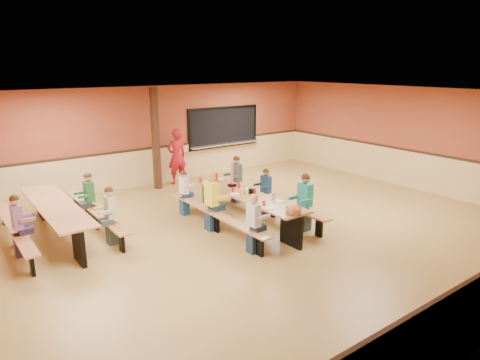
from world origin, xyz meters
TOP-DOWN VIEW (x-y plane):
  - ground at (0.00, 0.00)m, footprint 12.00×12.00m
  - room_envelope at (0.00, 0.00)m, footprint 12.04×10.04m
  - kitchen_pass_through at (2.60, 4.96)m, footprint 2.78×0.28m
  - structural_post at (-0.20, 4.40)m, footprint 0.18×0.18m
  - cafeteria_table_main at (0.12, 0.46)m, footprint 1.91×3.70m
  - cafeteria_table_second at (-3.61, 2.25)m, footprint 1.91×3.70m
  - seated_child_white_left at (-0.70, -0.88)m, footprint 0.36×0.30m
  - seated_adult_yellow at (-0.70, 0.63)m, footprint 0.43×0.35m
  - seated_child_grey_left at (-0.70, 1.88)m, footprint 0.32×0.26m
  - seated_child_teal_right at (0.95, -0.62)m, footprint 0.41×0.34m
  - seated_child_navy_right at (0.95, 0.72)m, footprint 0.34×0.28m
  - seated_child_char_right at (0.95, 1.95)m, footprint 0.39×0.32m
  - seated_child_purple_sec at (-4.44, 1.69)m, footprint 0.38×0.31m
  - seated_child_green_sec at (-2.79, 2.57)m, footprint 0.38×0.31m
  - seated_child_tan_sec at (-2.79, 1.22)m, footprint 0.37×0.30m
  - standing_woman at (0.55, 4.55)m, footprint 0.63×0.42m
  - punch_pitcher at (0.12, 1.74)m, footprint 0.16×0.16m
  - chip_bowl at (0.07, -1.19)m, footprint 0.32×0.32m
  - napkin_dispenser at (0.23, 0.36)m, footprint 0.10×0.14m
  - condiment_mustard at (0.06, 0.45)m, footprint 0.06×0.06m
  - condiment_ketchup at (0.13, 0.12)m, footprint 0.06×0.06m
  - table_paddle at (0.23, 1.15)m, footprint 0.16×0.16m
  - place_settings at (0.12, 0.46)m, footprint 0.65×3.30m

SIDE VIEW (x-z plane):
  - ground at x=0.00m, z-range 0.00..0.00m
  - cafeteria_table_main at x=0.12m, z-range 0.16..0.90m
  - cafeteria_table_second at x=-3.61m, z-range 0.16..0.90m
  - seated_child_grey_left at x=-0.70m, z-range 0.00..1.10m
  - seated_child_navy_right at x=0.95m, z-range 0.00..1.15m
  - seated_child_white_left at x=-0.70m, z-range 0.00..1.19m
  - seated_child_tan_sec at x=-2.79m, z-range 0.00..1.21m
  - seated_child_purple_sec at x=-4.44m, z-range 0.00..1.23m
  - seated_child_green_sec at x=-2.79m, z-range 0.00..1.23m
  - seated_child_char_right at x=0.95m, z-range 0.00..1.25m
  - seated_child_teal_right at x=0.95m, z-range 0.00..1.29m
  - seated_adult_yellow at x=-0.70m, z-range 0.00..1.33m
  - room_envelope at x=0.00m, z-range -0.82..2.20m
  - place_settings at x=0.12m, z-range 0.74..0.85m
  - napkin_dispenser at x=0.23m, z-range 0.74..0.87m
  - chip_bowl at x=0.07m, z-range 0.74..0.89m
  - condiment_mustard at x=0.06m, z-range 0.74..0.91m
  - condiment_ketchup at x=0.13m, z-range 0.74..0.91m
  - punch_pitcher at x=0.12m, z-range 0.74..0.96m
  - standing_woman at x=0.55m, z-range 0.00..1.72m
  - table_paddle at x=0.23m, z-range 0.60..1.16m
  - kitchen_pass_through at x=2.60m, z-range 0.80..2.18m
  - structural_post at x=-0.20m, z-range 0.00..3.00m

